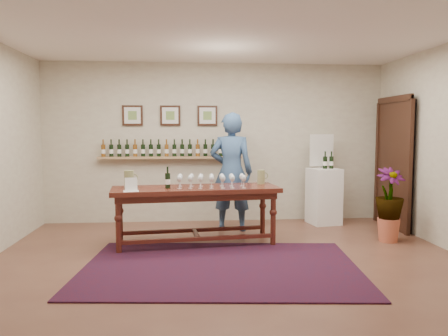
{
  "coord_description": "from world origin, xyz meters",
  "views": [
    {
      "loc": [
        -0.52,
        -5.24,
        1.63
      ],
      "look_at": [
        0.0,
        0.8,
        1.1
      ],
      "focal_mm": 35.0,
      "sensor_mm": 36.0,
      "label": 1
    }
  ],
  "objects": [
    {
      "name": "ground",
      "position": [
        0.0,
        0.0,
        0.0
      ],
      "size": [
        6.0,
        6.0,
        0.0
      ],
      "primitive_type": "plane",
      "color": "brown",
      "rests_on": "ground"
    },
    {
      "name": "room_shell",
      "position": [
        2.11,
        1.86,
        1.12
      ],
      "size": [
        6.0,
        6.0,
        6.0
      ],
      "color": "beige",
      "rests_on": "ground"
    },
    {
      "name": "rug",
      "position": [
        -0.13,
        -0.21,
        0.01
      ],
      "size": [
        3.42,
        2.45,
        0.02
      ],
      "primitive_type": "cube",
      "rotation": [
        0.0,
        0.0,
        -0.09
      ],
      "color": "#4C0D17",
      "rests_on": "ground"
    },
    {
      "name": "tasting_table",
      "position": [
        -0.39,
        0.87,
        0.7
      ],
      "size": [
        2.4,
        0.99,
        0.83
      ],
      "rotation": [
        0.0,
        0.0,
        0.11
      ],
      "color": "#441611",
      "rests_on": "ground"
    },
    {
      "name": "table_glasses",
      "position": [
        -0.17,
        0.84,
        0.92
      ],
      "size": [
        1.38,
        0.39,
        0.19
      ],
      "primitive_type": null,
      "rotation": [
        0.0,
        0.0,
        -0.05
      ],
      "color": "silver",
      "rests_on": "tasting_table"
    },
    {
      "name": "table_bottles",
      "position": [
        -0.79,
        0.83,
        0.97
      ],
      "size": [
        0.31,
        0.23,
        0.3
      ],
      "primitive_type": null,
      "rotation": [
        0.0,
        0.0,
        0.28
      ],
      "color": "black",
      "rests_on": "tasting_table"
    },
    {
      "name": "pitcher_left",
      "position": [
        -1.32,
        0.86,
        0.95
      ],
      "size": [
        0.16,
        0.16,
        0.24
      ],
      "primitive_type": null,
      "rotation": [
        0.0,
        0.0,
        0.01
      ],
      "color": "olive",
      "rests_on": "tasting_table"
    },
    {
      "name": "pitcher_right",
      "position": [
        0.58,
        1.14,
        0.93
      ],
      "size": [
        0.13,
        0.13,
        0.21
      ],
      "primitive_type": null,
      "rotation": [
        0.0,
        0.0,
        0.0
      ],
      "color": "olive",
      "rests_on": "tasting_table"
    },
    {
      "name": "menu_card",
      "position": [
        -1.25,
        0.54,
        0.92
      ],
      "size": [
        0.22,
        0.17,
        0.18
      ],
      "primitive_type": "cube",
      "rotation": [
        0.0,
        0.0,
        0.17
      ],
      "color": "silver",
      "rests_on": "tasting_table"
    },
    {
      "name": "display_pedestal",
      "position": [
        1.85,
        2.09,
        0.48
      ],
      "size": [
        0.56,
        0.56,
        0.97
      ],
      "primitive_type": "cube",
      "rotation": [
        0.0,
        0.0,
        0.17
      ],
      "color": "white",
      "rests_on": "ground"
    },
    {
      "name": "pedestal_bottles",
      "position": [
        1.9,
        2.04,
        1.13
      ],
      "size": [
        0.34,
        0.14,
        0.33
      ],
      "primitive_type": null,
      "rotation": [
        0.0,
        0.0,
        0.17
      ],
      "color": "black",
      "rests_on": "display_pedestal"
    },
    {
      "name": "info_sign",
      "position": [
        1.84,
        2.23,
        1.27
      ],
      "size": [
        0.45,
        0.1,
        0.62
      ],
      "primitive_type": "cube",
      "rotation": [
        0.0,
        0.0,
        0.17
      ],
      "color": "silver",
      "rests_on": "display_pedestal"
    },
    {
      "name": "potted_plant",
      "position": [
        2.42,
        0.8,
        0.55
      ],
      "size": [
        0.55,
        0.55,
        0.94
      ],
      "rotation": [
        0.0,
        0.0,
        0.12
      ],
      "color": "#C05D40",
      "rests_on": "ground"
    },
    {
      "name": "person",
      "position": [
        0.2,
        1.74,
        0.95
      ],
      "size": [
        0.77,
        0.59,
        1.91
      ],
      "primitive_type": "imported",
      "rotation": [
        0.0,
        0.0,
        2.94
      ],
      "color": "#34527B",
      "rests_on": "ground"
    }
  ]
}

